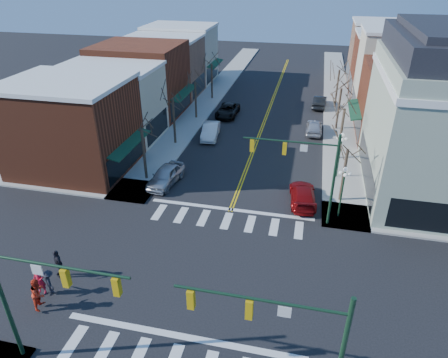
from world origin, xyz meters
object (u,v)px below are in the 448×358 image
Objects in this scene: lamppost_midblock at (341,148)px; pedestrian_dark_a at (58,263)px; car_right_far at (320,102)px; car_left_far at (228,110)px; car_right_near at (303,195)px; lamppost_corner at (343,184)px; car_right_mid at (314,127)px; car_left_near at (166,176)px; pedestrian_red_b at (38,293)px; car_left_mid at (210,131)px; pedestrian_red_a at (40,280)px; pedestrian_dark_b at (50,282)px.

lamppost_midblock reaches higher than pedestrian_dark_a.
lamppost_midblock is at bearing 99.14° from car_right_far.
car_right_near is at bearing -60.57° from car_left_far.
car_right_mid is (-2.26, 16.86, -2.20)m from lamppost_corner.
car_left_near is 11.83m from car_right_near.
pedestrian_dark_a is (-15.16, -36.56, 0.33)m from car_right_far.
pedestrian_red_b is at bearing -46.38° from pedestrian_dark_a.
car_left_far is at bearing 116.65° from pedestrian_dark_a.
car_left_near reaches higher than car_right_mid.
lamppost_midblock reaches higher than car_right_mid.
car_left_mid is 26.19m from pedestrian_red_b.
car_left_far is 1.06× the size of car_right_near.
lamppost_corner is 6.50m from lamppost_midblock.
lamppost_corner is at bearing 97.84° from car_right_far.
car_left_near is at bearing -8.67° from car_right_near.
car_right_mid is (10.74, -3.35, 0.04)m from car_left_far.
car_left_far is at bearing 74.16° from pedestrian_red_a.
pedestrian_red_b is (-13.75, -14.57, 0.43)m from car_right_near.
pedestrian_red_b reaches higher than car_right_far.
pedestrian_dark_a is (0.17, 1.58, -0.01)m from pedestrian_red_a.
lamppost_midblock is 0.94× the size of car_right_far.
lamppost_midblock is 19.02m from car_left_far.
car_left_near is 27.21m from car_right_far.
lamppost_corner is 0.92× the size of car_left_near.
pedestrian_dark_b is (-3.65, -32.03, 0.20)m from car_left_far.
pedestrian_red_b is at bearing 138.23° from pedestrian_dark_b.
pedestrian_red_a is at bearing -62.15° from pedestrian_dark_a.
pedestrian_red_b is at bearing 64.66° from car_right_mid.
pedestrian_red_b is (-3.53, -33.17, 0.42)m from car_left_far.
car_right_far is (11.57, 13.09, -0.01)m from car_left_mid.
car_right_mid is at bearing -35.57° from pedestrian_red_b.
car_right_near is 19.79m from pedestrian_red_a.
pedestrian_dark_b is (-16.65, -18.33, -2.05)m from lamppost_midblock.
car_right_far is at bearing -98.54° from car_right_near.
lamppost_corner is 2.20× the size of pedestrian_red_b.
pedestrian_red_a is 0.97× the size of pedestrian_red_b.
car_left_mid is 7.19m from car_left_far.
lamppost_corner is at bearing 97.87° from car_right_mid.
car_right_far is 2.42× the size of pedestrian_red_a.
lamppost_midblock is at bearing 78.98° from pedestrian_dark_a.
car_left_mid is at bearing 153.97° from lamppost_midblock.
pedestrian_red_a is at bearing 37.28° from car_right_near.
car_right_far reaches higher than car_right_near.
pedestrian_dark_b is at bearing -144.61° from lamppost_corner.
car_left_far is 1.12× the size of car_right_far.
car_left_far is 12.66m from car_right_far.
pedestrian_red_a is (-17.13, -12.02, -1.86)m from lamppost_corner.
lamppost_midblock is at bearing 90.00° from lamppost_corner.
pedestrian_red_b is at bearing -95.43° from car_left_far.
car_right_near is 2.47× the size of pedestrian_red_b.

